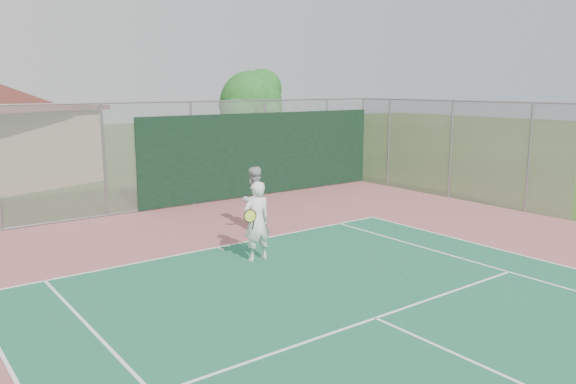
% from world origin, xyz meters
% --- Properties ---
extents(back_fence, '(20.08, 0.11, 3.53)m').
position_xyz_m(back_fence, '(2.11, 16.98, 1.67)').
color(back_fence, gray).
rests_on(back_fence, ground).
extents(side_fence_right, '(0.08, 9.00, 3.50)m').
position_xyz_m(side_fence_right, '(10.00, 12.50, 1.75)').
color(side_fence_right, gray).
rests_on(side_fence_right, ground).
extents(tree, '(3.45, 3.27, 4.81)m').
position_xyz_m(tree, '(7.97, 22.32, 3.16)').
color(tree, '#362213').
rests_on(tree, ground).
extents(player_white_front, '(0.89, 0.61, 1.86)m').
position_xyz_m(player_white_front, '(0.20, 10.40, 0.93)').
color(player_white_front, silver).
rests_on(player_white_front, ground).
extents(player_grey_back, '(1.03, 0.89, 1.82)m').
position_xyz_m(player_grey_back, '(1.58, 12.60, 0.91)').
color(player_grey_back, '#B1B4B6').
rests_on(player_grey_back, ground).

